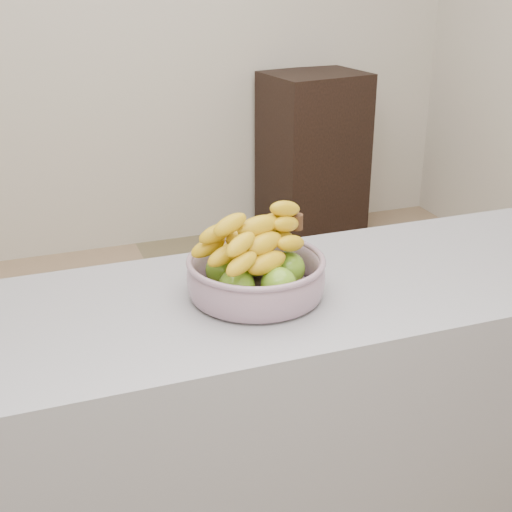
% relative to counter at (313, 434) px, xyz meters
% --- Properties ---
extents(ground, '(4.00, 4.00, 0.00)m').
position_rel_counter_xyz_m(ground, '(0.00, 0.61, -0.45)').
color(ground, '#9D7F60').
rests_on(ground, ground).
extents(counter, '(2.00, 0.60, 0.90)m').
position_rel_counter_xyz_m(counter, '(0.00, 0.00, 0.00)').
color(counter, '#929199').
rests_on(counter, ground).
extents(cabinet, '(0.62, 0.53, 1.00)m').
position_rel_counter_xyz_m(cabinet, '(1.07, 2.39, 0.05)').
color(cabinet, black).
rests_on(cabinet, ground).
extents(fruit_bowl, '(0.33, 0.33, 0.20)m').
position_rel_counter_xyz_m(fruit_bowl, '(-0.17, -0.00, 0.51)').
color(fruit_bowl, '#A8B2CA').
rests_on(fruit_bowl, counter).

